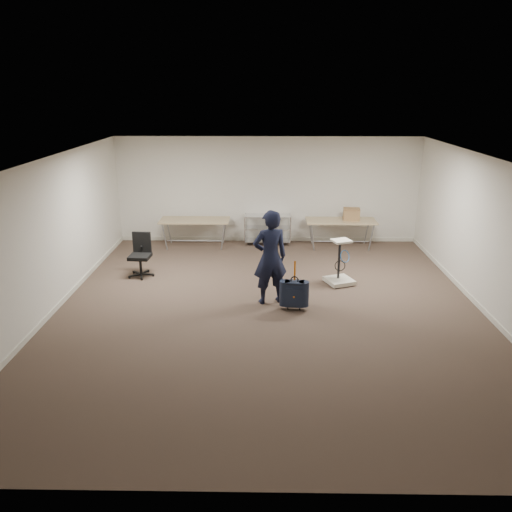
{
  "coord_description": "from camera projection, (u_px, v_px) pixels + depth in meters",
  "views": [
    {
      "loc": [
        -0.09,
        -8.6,
        3.96
      ],
      "look_at": [
        -0.24,
        0.3,
        0.97
      ],
      "focal_mm": 35.0,
      "sensor_mm": 36.0,
      "label": 1
    }
  ],
  "objects": [
    {
      "name": "wire_shelf",
      "position": [
        268.0,
        228.0,
        13.25
      ],
      "size": [
        1.22,
        0.47,
        0.8
      ],
      "color": "silver",
      "rests_on": "ground"
    },
    {
      "name": "suitcase",
      "position": [
        294.0,
        294.0,
        9.3
      ],
      "size": [
        0.37,
        0.24,
        0.96
      ],
      "color": "black",
      "rests_on": "ground"
    },
    {
      "name": "room_shell",
      "position": [
        268.0,
        280.0,
        10.71
      ],
      "size": [
        8.0,
        9.0,
        9.0
      ],
      "color": "silver",
      "rests_on": "ground"
    },
    {
      "name": "ground",
      "position": [
        269.0,
        310.0,
        9.41
      ],
      "size": [
        9.0,
        9.0,
        0.0
      ],
      "primitive_type": "plane",
      "color": "#3F3126",
      "rests_on": "ground"
    },
    {
      "name": "office_chair",
      "position": [
        141.0,
        263.0,
        11.05
      ],
      "size": [
        0.58,
        0.58,
        0.96
      ],
      "color": "black",
      "rests_on": "ground"
    },
    {
      "name": "person",
      "position": [
        270.0,
        257.0,
        9.45
      ],
      "size": [
        0.77,
        0.62,
        1.84
      ],
      "primitive_type": "imported",
      "rotation": [
        0.0,
        0.0,
        3.44
      ],
      "color": "black",
      "rests_on": "ground"
    },
    {
      "name": "folding_table_right",
      "position": [
        341.0,
        222.0,
        12.91
      ],
      "size": [
        1.8,
        0.75,
        0.73
      ],
      "color": "tan",
      "rests_on": "ground"
    },
    {
      "name": "equipment_cart",
      "position": [
        340.0,
        272.0,
        10.59
      ],
      "size": [
        0.69,
        0.69,
        0.98
      ],
      "color": "beige",
      "rests_on": "ground"
    },
    {
      "name": "folding_table_left",
      "position": [
        195.0,
        221.0,
        12.97
      ],
      "size": [
        1.8,
        0.75,
        0.73
      ],
      "color": "tan",
      "rests_on": "ground"
    },
    {
      "name": "cardboard_box",
      "position": [
        351.0,
        214.0,
        12.86
      ],
      "size": [
        0.44,
        0.35,
        0.31
      ],
      "primitive_type": "cube",
      "rotation": [
        0.0,
        0.0,
        -0.1
      ],
      "color": "#A5834D",
      "rests_on": "folding_table_right"
    }
  ]
}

